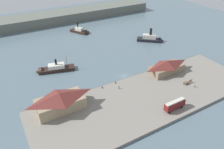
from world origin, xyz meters
TOP-DOWN VIEW (x-y plane):
  - ground_plane at (0.00, 0.00)m, footprint 320.00×320.00m
  - quay_promenade at (0.00, -22.00)m, footprint 110.00×36.00m
  - seawall_edge at (0.00, -3.60)m, footprint 110.00×0.80m
  - ferry_shed_west_terminal at (-38.64, -10.47)m, footprint 20.47×10.59m
  - ferry_shed_customs_shed at (21.62, -9.54)m, footprint 19.57×8.92m
  - street_tram at (3.43, -34.78)m, footprint 10.01×2.67m
  - horse_cart at (23.48, -23.59)m, footprint 5.42×1.49m
  - pedestrian_near_east_shed at (23.86, -27.65)m, footprint 0.42×0.42m
  - pedestrian_near_west_shed at (-9.19, -10.00)m, footprint 0.39×0.39m
  - mooring_post_center_west at (-8.22, -4.97)m, footprint 0.44×0.44m
  - mooring_post_west at (-16.11, -5.43)m, footprint 0.44×0.44m
  - ferry_moored_west at (5.67, 71.99)m, footprint 12.88×16.97m
  - ferry_departing_north at (43.88, 30.57)m, footprint 18.15×16.59m
  - ferry_approaching_west at (-31.88, 24.70)m, footprint 22.27×10.68m
  - far_headland at (0.00, 110.00)m, footprint 180.00×24.00m

SIDE VIEW (x-z plane):
  - ground_plane at x=0.00m, z-range 0.00..0.00m
  - seawall_edge at x=0.00m, z-range 0.00..1.00m
  - quay_promenade at x=0.00m, z-range 0.00..1.20m
  - ferry_moored_west at x=5.67m, z-range -3.63..6.43m
  - ferry_approaching_west at x=-31.88m, z-range -3.67..6.54m
  - mooring_post_center_west at x=-8.22m, z-range 1.20..2.10m
  - mooring_post_west at x=-16.11m, z-range 1.20..2.10m
  - ferry_departing_north at x=43.88m, z-range -3.80..7.54m
  - pedestrian_near_west_shed at x=-9.19m, z-range 1.13..2.71m
  - pedestrian_near_east_shed at x=23.86m, z-range 1.12..2.83m
  - horse_cart at x=23.48m, z-range 1.20..3.07m
  - street_tram at x=3.43m, z-range 1.56..5.92m
  - far_headland at x=0.00m, z-range 0.00..8.00m
  - ferry_shed_customs_shed at x=21.62m, z-range 1.26..8.22m
  - ferry_shed_west_terminal at x=-38.64m, z-range 1.27..9.71m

